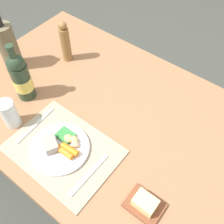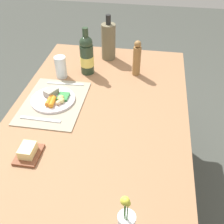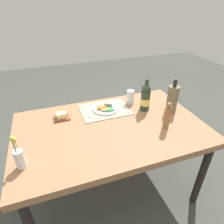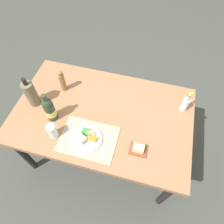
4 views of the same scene
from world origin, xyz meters
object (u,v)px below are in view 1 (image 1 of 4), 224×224
(dining_table, at_px, (109,123))
(butter_dish, at_px, (145,204))
(dinner_plate, at_px, (61,147))
(cooler_bottle, at_px, (8,46))
(pepper_mill, at_px, (65,42))
(water_tumbler, at_px, (10,115))
(knife, at_px, (89,174))
(fork, at_px, (36,125))
(wine_bottle, at_px, (21,77))

(dining_table, relative_size, butter_dish, 11.26)
(dinner_plate, distance_m, cooler_bottle, 0.58)
(pepper_mill, height_order, water_tumbler, pepper_mill)
(knife, relative_size, butter_dish, 1.62)
(dining_table, bearing_deg, butter_dish, -34.32)
(dining_table, bearing_deg, pepper_mill, 158.23)
(knife, distance_m, cooler_bottle, 0.74)
(fork, bearing_deg, knife, -8.64)
(fork, distance_m, water_tumbler, 0.11)
(dining_table, distance_m, water_tumbler, 0.43)
(pepper_mill, bearing_deg, knife, -39.69)
(fork, distance_m, wine_bottle, 0.22)
(dining_table, height_order, water_tumbler, water_tumbler)
(cooler_bottle, bearing_deg, wine_bottle, -25.29)
(butter_dish, xyz_separation_m, pepper_mill, (-0.74, 0.39, 0.09))
(dining_table, distance_m, wine_bottle, 0.44)
(cooler_bottle, relative_size, water_tumbler, 2.21)
(dinner_plate, bearing_deg, knife, -5.63)
(knife, height_order, wine_bottle, wine_bottle)
(butter_dish, height_order, pepper_mill, pepper_mill)
(dinner_plate, bearing_deg, butter_dish, 2.47)
(butter_dish, bearing_deg, dinner_plate, -177.53)
(cooler_bottle, xyz_separation_m, water_tumbler, (0.28, -0.24, -0.06))
(dinner_plate, bearing_deg, water_tumbler, -172.49)
(knife, bearing_deg, wine_bottle, 166.43)
(cooler_bottle, height_order, pepper_mill, cooler_bottle)
(butter_dish, relative_size, cooler_bottle, 0.44)
(butter_dish, bearing_deg, dining_table, 145.68)
(fork, xyz_separation_m, pepper_mill, (-0.19, 0.40, 0.10))
(knife, bearing_deg, dining_table, 114.81)
(cooler_bottle, bearing_deg, water_tumbler, -40.64)
(water_tumbler, bearing_deg, wine_bottle, 117.58)
(fork, xyz_separation_m, knife, (0.33, -0.03, 0.00))
(dining_table, distance_m, cooler_bottle, 0.61)
(wine_bottle, height_order, water_tumbler, wine_bottle)
(fork, relative_size, cooler_bottle, 0.74)
(butter_dish, bearing_deg, fork, -179.80)
(water_tumbler, bearing_deg, butter_dish, 4.46)
(knife, bearing_deg, fork, 175.63)
(cooler_bottle, bearing_deg, dinner_plate, -21.38)
(dining_table, height_order, dinner_plate, dinner_plate)
(dining_table, bearing_deg, wine_bottle, -159.04)
(dining_table, bearing_deg, dinner_plate, -99.74)
(wine_bottle, bearing_deg, fork, -30.80)
(dining_table, relative_size, wine_bottle, 5.07)
(dinner_plate, distance_m, water_tumbler, 0.26)
(cooler_bottle, distance_m, pepper_mill, 0.27)
(pepper_mill, bearing_deg, dinner_plate, -49.38)
(water_tumbler, bearing_deg, knife, 2.38)
(dining_table, relative_size, knife, 6.97)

